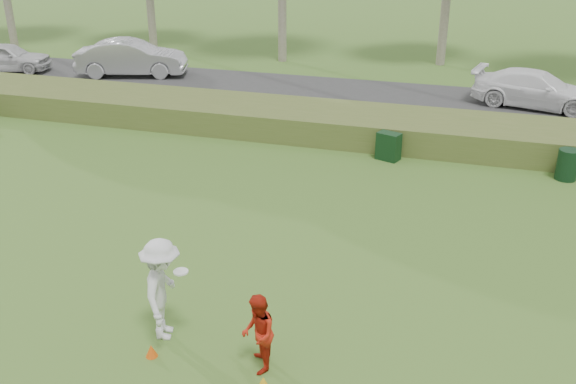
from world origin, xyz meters
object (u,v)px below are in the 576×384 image
(player_white, at_px, (162,289))
(car_mid, at_px, (131,58))
(cone_yellow, at_px, (263,382))
(car_left, at_px, (6,57))
(player_red, at_px, (258,334))
(utility_cabinet, at_px, (389,146))
(car_right, at_px, (536,89))
(trash_bin, at_px, (567,165))
(cone_orange, at_px, (151,351))

(player_white, bearing_deg, car_mid, 15.40)
(cone_yellow, relative_size, car_left, 0.05)
(player_red, relative_size, utility_cabinet, 1.64)
(car_right, bearing_deg, car_mid, 101.65)
(player_red, distance_m, car_right, 18.97)
(cone_yellow, relative_size, trash_bin, 0.21)
(utility_cabinet, distance_m, car_left, 20.54)
(cone_orange, height_order, utility_cabinet, utility_cabinet)
(player_red, distance_m, cone_yellow, 0.79)
(car_right, bearing_deg, cone_yellow, 176.56)
(player_red, xyz_separation_m, car_left, (-18.87, 17.28, 0.03))
(car_mid, bearing_deg, trash_bin, -129.35)
(cone_orange, relative_size, utility_cabinet, 0.27)
(cone_yellow, height_order, utility_cabinet, utility_cabinet)
(cone_orange, relative_size, trash_bin, 0.26)
(car_left, relative_size, car_right, 0.83)
(player_white, xyz_separation_m, utility_cabinet, (2.60, 10.38, -0.55))
(cone_orange, bearing_deg, utility_cabinet, 76.90)
(player_red, height_order, car_mid, car_mid)
(utility_cabinet, relative_size, car_left, 0.22)
(utility_cabinet, xyz_separation_m, trash_bin, (5.28, -0.12, 0.02))
(utility_cabinet, xyz_separation_m, car_mid, (-13.28, 7.51, 0.45))
(cone_yellow, bearing_deg, cone_orange, 175.25)
(player_red, height_order, car_right, car_right)
(player_red, bearing_deg, player_white, -123.66)
(cone_orange, bearing_deg, car_mid, 120.02)
(player_white, xyz_separation_m, trash_bin, (7.88, 10.26, -0.54))
(car_mid, height_order, car_right, car_mid)
(car_mid, relative_size, car_right, 1.03)
(utility_cabinet, height_order, car_left, car_left)
(cone_yellow, height_order, car_left, car_left)
(cone_orange, bearing_deg, car_right, 68.39)
(player_white, relative_size, player_red, 1.37)
(cone_yellow, relative_size, car_mid, 0.04)
(cone_yellow, bearing_deg, car_left, 137.17)
(car_left, bearing_deg, car_right, -103.15)
(utility_cabinet, height_order, trash_bin, trash_bin)
(cone_orange, bearing_deg, trash_bin, 54.30)
(trash_bin, xyz_separation_m, car_right, (-0.54, 7.52, 0.31))
(car_right, bearing_deg, utility_cabinet, 159.37)
(player_white, height_order, cone_orange, player_white)
(player_red, height_order, cone_orange, player_red)
(player_white, relative_size, trash_bin, 2.17)
(car_mid, bearing_deg, player_white, -166.18)
(player_white, height_order, utility_cabinet, player_white)
(trash_bin, bearing_deg, cone_orange, -125.70)
(car_left, relative_size, car_mid, 0.80)
(player_red, distance_m, car_mid, 22.25)
(cone_orange, height_order, cone_yellow, cone_orange)
(player_white, distance_m, utility_cabinet, 10.72)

